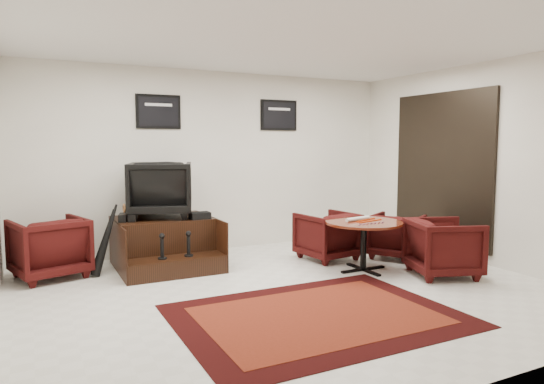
{
  "coord_description": "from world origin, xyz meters",
  "views": [
    {
      "loc": [
        -2.63,
        -4.73,
        1.68
      ],
      "look_at": [
        0.18,
        0.9,
        1.05
      ],
      "focal_mm": 32.0,
      "sensor_mm": 36.0,
      "label": 1
    }
  ],
  "objects_px": {
    "meeting_table": "(364,228)",
    "table_chair_window": "(397,234)",
    "table_chair_corner": "(443,245)",
    "armchair_side": "(49,245)",
    "shine_podium": "(164,244)",
    "shine_chair": "(161,186)",
    "table_chair_back": "(327,233)"
  },
  "relations": [
    {
      "from": "meeting_table",
      "to": "table_chair_window",
      "type": "height_order",
      "value": "table_chair_window"
    },
    {
      "from": "meeting_table",
      "to": "table_chair_corner",
      "type": "bearing_deg",
      "value": -40.94
    },
    {
      "from": "meeting_table",
      "to": "table_chair_corner",
      "type": "distance_m",
      "value": 1.02
    },
    {
      "from": "armchair_side",
      "to": "shine_podium",
      "type": "bearing_deg",
      "value": 161.06
    },
    {
      "from": "armchair_side",
      "to": "meeting_table",
      "type": "bearing_deg",
      "value": 142.05
    },
    {
      "from": "shine_chair",
      "to": "meeting_table",
      "type": "bearing_deg",
      "value": 163.35
    },
    {
      "from": "armchair_side",
      "to": "table_chair_window",
      "type": "bearing_deg",
      "value": 150.3
    },
    {
      "from": "armchair_side",
      "to": "table_chair_corner",
      "type": "xyz_separation_m",
      "value": [
        4.49,
        -2.16,
        -0.02
      ]
    },
    {
      "from": "shine_podium",
      "to": "table_chair_corner",
      "type": "distance_m",
      "value": 3.7
    },
    {
      "from": "shine_podium",
      "to": "shine_chair",
      "type": "relative_size",
      "value": 1.55
    },
    {
      "from": "shine_podium",
      "to": "meeting_table",
      "type": "distance_m",
      "value": 2.72
    },
    {
      "from": "shine_podium",
      "to": "table_chair_back",
      "type": "relative_size",
      "value": 1.74
    },
    {
      "from": "meeting_table",
      "to": "table_chair_corner",
      "type": "xyz_separation_m",
      "value": [
        0.76,
        -0.66,
        -0.18
      ]
    },
    {
      "from": "table_chair_corner",
      "to": "table_chair_back",
      "type": "bearing_deg",
      "value": 50.11
    },
    {
      "from": "shine_chair",
      "to": "table_chair_corner",
      "type": "xyz_separation_m",
      "value": [
        3.05,
        -2.22,
        -0.69
      ]
    },
    {
      "from": "shine_chair",
      "to": "meeting_table",
      "type": "xyz_separation_m",
      "value": [
        2.3,
        -1.57,
        -0.52
      ]
    },
    {
      "from": "table_chair_corner",
      "to": "table_chair_window",
      "type": "bearing_deg",
      "value": 12.64
    },
    {
      "from": "shine_chair",
      "to": "table_chair_window",
      "type": "xyz_separation_m",
      "value": [
        3.19,
        -1.19,
        -0.74
      ]
    },
    {
      "from": "shine_podium",
      "to": "table_chair_window",
      "type": "xyz_separation_m",
      "value": [
        3.19,
        -1.05,
        0.05
      ]
    },
    {
      "from": "table_chair_window",
      "to": "table_chair_corner",
      "type": "relative_size",
      "value": 0.89
    },
    {
      "from": "table_chair_back",
      "to": "armchair_side",
      "type": "bearing_deg",
      "value": -18.5
    },
    {
      "from": "table_chair_window",
      "to": "shine_chair",
      "type": "bearing_deg",
      "value": 38.49
    },
    {
      "from": "shine_chair",
      "to": "armchair_side",
      "type": "relative_size",
      "value": 1.02
    },
    {
      "from": "shine_chair",
      "to": "table_chair_window",
      "type": "bearing_deg",
      "value": 177.19
    },
    {
      "from": "shine_chair",
      "to": "table_chair_back",
      "type": "distance_m",
      "value": 2.47
    },
    {
      "from": "meeting_table",
      "to": "table_chair_corner",
      "type": "relative_size",
      "value": 1.26
    },
    {
      "from": "table_chair_window",
      "to": "table_chair_back",
      "type": "bearing_deg",
      "value": 36.71
    },
    {
      "from": "shine_podium",
      "to": "table_chair_back",
      "type": "distance_m",
      "value": 2.33
    },
    {
      "from": "table_chair_window",
      "to": "meeting_table",
      "type": "bearing_deg",
      "value": 81.92
    },
    {
      "from": "table_chair_back",
      "to": "shine_podium",
      "type": "bearing_deg",
      "value": -23.67
    },
    {
      "from": "shine_podium",
      "to": "table_chair_corner",
      "type": "bearing_deg",
      "value": -34.32
    },
    {
      "from": "meeting_table",
      "to": "table_chair_window",
      "type": "relative_size",
      "value": 1.41
    }
  ]
}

